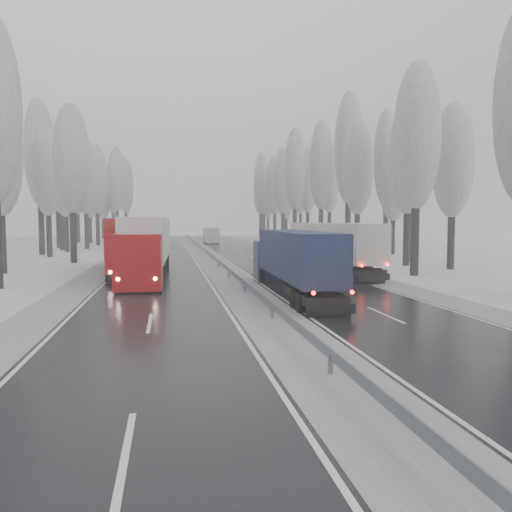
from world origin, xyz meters
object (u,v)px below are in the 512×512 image
object	(u,v)px
truck_blue_box	(292,257)
truck_red_red	(121,241)
truck_red_white	(147,243)
truck_cream_box	(327,244)
box_truck_distant	(211,235)

from	to	relation	value
truck_blue_box	truck_red_red	bearing A→B (deg)	129.53
truck_red_white	truck_red_red	bearing A→B (deg)	119.18
truck_cream_box	truck_red_red	xyz separation A→B (m)	(-16.42, 3.13, 0.21)
truck_cream_box	truck_red_white	world-z (taller)	truck_red_white
truck_red_white	truck_blue_box	bearing A→B (deg)	-45.47
truck_cream_box	truck_red_red	bearing A→B (deg)	163.52
box_truck_distant	truck_red_red	distance (m)	52.09
box_truck_distant	truck_red_red	xyz separation A→B (m)	(-11.51, -50.79, 1.10)
truck_blue_box	box_truck_distant	distance (m)	64.48
truck_blue_box	truck_red_red	xyz separation A→B (m)	(-10.86, 13.68, 0.44)
box_truck_distant	truck_red_red	bearing A→B (deg)	-103.06
truck_cream_box	box_truck_distant	bearing A→B (deg)	89.50
box_truck_distant	truck_red_white	distance (m)	55.86
truck_cream_box	box_truck_distant	size ratio (longest dim) A/B	2.04
truck_blue_box	truck_cream_box	bearing A→B (deg)	63.32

